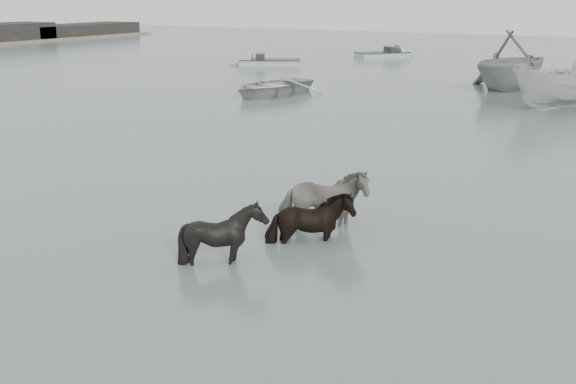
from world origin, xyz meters
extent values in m
plane|color=#505F5C|center=(0.00, 0.00, 0.00)|extent=(140.00, 140.00, 0.00)
imported|color=black|center=(-0.05, 1.77, 0.75)|extent=(1.96, 1.54, 1.51)
imported|color=black|center=(0.20, 0.78, 0.69)|extent=(1.62, 1.72, 1.37)
imported|color=black|center=(-0.65, -0.83, 0.68)|extent=(1.35, 1.23, 1.35)
imported|color=beige|center=(-10.71, 17.73, 0.50)|extent=(3.99, 5.20, 1.00)
imported|color=gray|center=(-1.63, 24.95, 1.46)|extent=(6.41, 6.87, 2.93)
imported|color=#B4B5B0|center=(1.46, 20.12, 0.98)|extent=(4.49, 5.22, 1.95)
cube|color=black|center=(-50.00, 45.00, 0.75)|extent=(4.50, 14.00, 1.10)
camera|label=1|loc=(6.05, -10.49, 4.54)|focal=45.00mm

